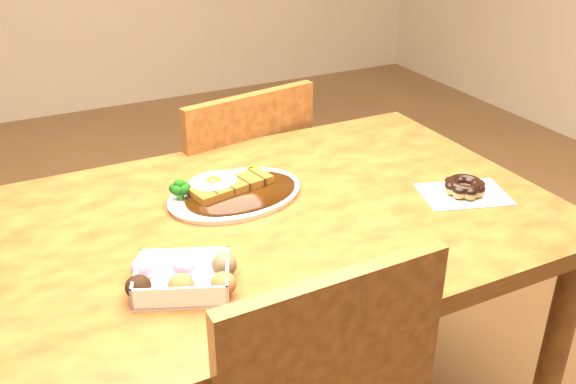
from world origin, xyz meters
name	(u,v)px	position (x,y,z in m)	size (l,w,h in m)	color
table	(274,253)	(0.00, 0.00, 0.65)	(1.20, 0.80, 0.75)	#532810
chair_far	(231,207)	(0.11, 0.54, 0.48)	(0.48, 0.48, 0.87)	#532810
katsu_curry_plate	(232,191)	(-0.05, 0.11, 0.77)	(0.33, 0.26, 0.06)	white
donut_box	(183,277)	(-0.26, -0.17, 0.77)	(0.20, 0.18, 0.05)	white
pon_de_ring	(465,187)	(0.42, -0.11, 0.77)	(0.22, 0.18, 0.04)	silver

